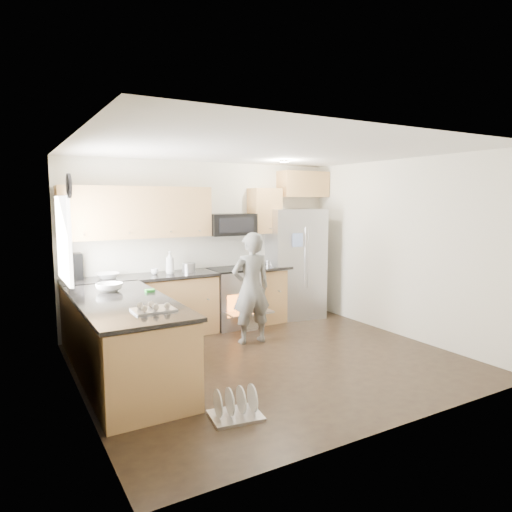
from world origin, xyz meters
TOP-DOWN VIEW (x-y plane):
  - ground at (0.00, 0.00)m, footprint 4.50×4.50m
  - room_shell at (-0.04, 0.02)m, footprint 4.54×4.04m
  - back_cabinet_run at (-0.59, 1.75)m, footprint 4.45×0.64m
  - peninsula at (-1.75, 0.25)m, footprint 0.96×2.36m
  - stove_range at (0.35, 1.69)m, footprint 0.76×0.97m
  - refrigerator at (1.51, 1.70)m, footprint 1.02×0.85m
  - person at (0.14, 0.77)m, footprint 0.60×0.42m
  - dish_rack at (-1.08, -1.12)m, footprint 0.51×0.44m

SIDE VIEW (x-z plane):
  - ground at x=0.00m, z-range 0.00..0.00m
  - dish_rack at x=-1.08m, z-range -0.07..0.22m
  - peninsula at x=-1.75m, z-range -0.05..0.97m
  - stove_range at x=0.35m, z-range -0.22..1.57m
  - person at x=0.14m, z-range 0.00..1.56m
  - refrigerator at x=1.51m, z-range 0.00..1.86m
  - back_cabinet_run at x=-0.59m, z-range -0.29..2.21m
  - room_shell at x=-0.04m, z-range 0.36..2.98m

